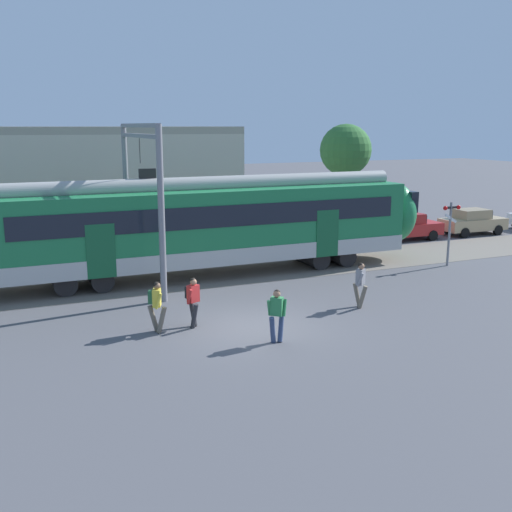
{
  "coord_description": "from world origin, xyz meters",
  "views": [
    {
      "loc": [
        -7.24,
        -17.15,
        6.43
      ],
      "look_at": [
        1.47,
        3.25,
        1.6
      ],
      "focal_mm": 42.0,
      "sensor_mm": 36.0,
      "label": 1
    }
  ],
  "objects_px": {
    "parked_car_tan": "(473,222)",
    "crossing_signal": "(450,224)",
    "pedestrian_yellow": "(156,302)",
    "pedestrian_green": "(277,312)",
    "pedestrian_red": "(193,298)",
    "pedestrian_grey": "(360,282)",
    "parked_car_red": "(406,226)"
  },
  "relations": [
    {
      "from": "parked_car_red",
      "to": "crossing_signal",
      "type": "distance_m",
      "value": 6.68
    },
    {
      "from": "parked_car_tan",
      "to": "crossing_signal",
      "type": "relative_size",
      "value": 1.35
    },
    {
      "from": "pedestrian_yellow",
      "to": "pedestrian_green",
      "type": "distance_m",
      "value": 3.89
    },
    {
      "from": "pedestrian_grey",
      "to": "parked_car_tan",
      "type": "relative_size",
      "value": 0.41
    },
    {
      "from": "parked_car_red",
      "to": "crossing_signal",
      "type": "xyz_separation_m",
      "value": [
        -2.25,
        -6.16,
        1.23
      ]
    },
    {
      "from": "pedestrian_red",
      "to": "parked_car_tan",
      "type": "bearing_deg",
      "value": 25.37
    },
    {
      "from": "pedestrian_red",
      "to": "pedestrian_grey",
      "type": "bearing_deg",
      "value": -2.65
    },
    {
      "from": "pedestrian_yellow",
      "to": "crossing_signal",
      "type": "distance_m",
      "value": 15.32
    },
    {
      "from": "pedestrian_red",
      "to": "pedestrian_yellow",
      "type": "bearing_deg",
      "value": -178.78
    },
    {
      "from": "parked_car_red",
      "to": "crossing_signal",
      "type": "bearing_deg",
      "value": -110.05
    },
    {
      "from": "pedestrian_green",
      "to": "crossing_signal",
      "type": "distance_m",
      "value": 13.23
    },
    {
      "from": "parked_car_red",
      "to": "parked_car_tan",
      "type": "distance_m",
      "value": 4.78
    },
    {
      "from": "pedestrian_grey",
      "to": "crossing_signal",
      "type": "relative_size",
      "value": 0.56
    },
    {
      "from": "parked_car_tan",
      "to": "crossing_signal",
      "type": "bearing_deg",
      "value": -139.23
    },
    {
      "from": "pedestrian_grey",
      "to": "crossing_signal",
      "type": "height_order",
      "value": "crossing_signal"
    },
    {
      "from": "parked_car_tan",
      "to": "pedestrian_yellow",
      "type": "bearing_deg",
      "value": -155.82
    },
    {
      "from": "parked_car_red",
      "to": "pedestrian_grey",
      "type": "bearing_deg",
      "value": -133.57
    },
    {
      "from": "pedestrian_grey",
      "to": "pedestrian_red",
      "type": "bearing_deg",
      "value": 177.35
    },
    {
      "from": "parked_car_tan",
      "to": "pedestrian_red",
      "type": "bearing_deg",
      "value": -154.63
    },
    {
      "from": "pedestrian_yellow",
      "to": "parked_car_tan",
      "type": "distance_m",
      "value": 23.95
    },
    {
      "from": "pedestrian_grey",
      "to": "parked_car_tan",
      "type": "distance_m",
      "value": 17.62
    },
    {
      "from": "pedestrian_red",
      "to": "parked_car_tan",
      "type": "xyz_separation_m",
      "value": [
        20.64,
        9.79,
        -0.21
      ]
    },
    {
      "from": "pedestrian_yellow",
      "to": "pedestrian_grey",
      "type": "xyz_separation_m",
      "value": [
        7.39,
        -0.26,
        -0.03
      ]
    },
    {
      "from": "pedestrian_red",
      "to": "crossing_signal",
      "type": "height_order",
      "value": "crossing_signal"
    },
    {
      "from": "pedestrian_yellow",
      "to": "parked_car_tan",
      "type": "xyz_separation_m",
      "value": [
        21.85,
        9.81,
        -0.21
      ]
    },
    {
      "from": "pedestrian_red",
      "to": "crossing_signal",
      "type": "relative_size",
      "value": 0.56
    },
    {
      "from": "parked_car_tan",
      "to": "crossing_signal",
      "type": "distance_m",
      "value": 9.36
    },
    {
      "from": "parked_car_red",
      "to": "crossing_signal",
      "type": "height_order",
      "value": "crossing_signal"
    },
    {
      "from": "pedestrian_green",
      "to": "pedestrian_red",
      "type": "bearing_deg",
      "value": 128.99
    },
    {
      "from": "pedestrian_grey",
      "to": "pedestrian_green",
      "type": "bearing_deg",
      "value": -154.25
    },
    {
      "from": "parked_car_red",
      "to": "pedestrian_red",
      "type": "bearing_deg",
      "value": -148.06
    },
    {
      "from": "pedestrian_yellow",
      "to": "pedestrian_green",
      "type": "xyz_separation_m",
      "value": [
        3.11,
        -2.32,
        -0.03
      ]
    }
  ]
}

